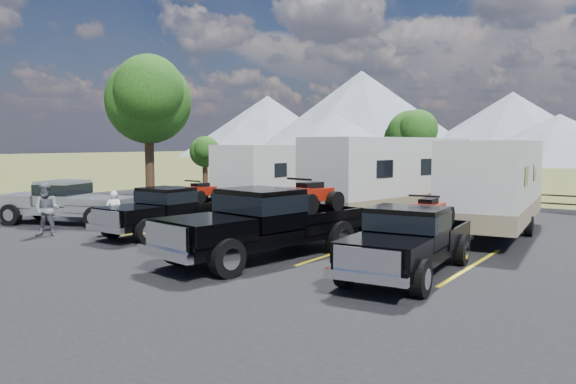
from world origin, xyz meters
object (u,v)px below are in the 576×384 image
Objects in this scene: pickup_silver at (67,201)px; rig_center at (267,221)px; rig_left at (171,209)px; trailer_left at (283,178)px; person_b at (47,209)px; tree_big_nw at (148,101)px; rig_right at (410,238)px; trailer_center at (389,179)px; trailer_right at (494,186)px; person_a at (114,212)px.

rig_center is at bearing 64.81° from pickup_silver.
rig_left is at bearing 174.09° from rig_center.
trailer_left is 4.87× the size of person_b.
rig_left is 0.92× the size of pickup_silver.
tree_big_nw reaches higher than rig_center.
trailer_left is (0.12, 7.07, 0.79)m from rig_left.
rig_right is 0.58× the size of trailer_center.
rig_left is 0.81× the size of rig_center.
person_b is at bearing 23.09° from pickup_silver.
rig_right is 9.29m from trailer_center.
rig_left is at bearing -116.43° from trailer_center.
rig_right is (17.51, -6.92, -4.62)m from tree_big_nw.
tree_big_nw is 0.76× the size of trailer_center.
trailer_right is at bearing 71.95° from rig_center.
trailer_center is at bearing 104.76° from pickup_silver.
rig_right is at bearing -21.56° from tree_big_nw.
rig_right is 15.24m from pickup_silver.
trailer_center is (5.55, 7.02, 0.95)m from rig_left.
trailer_center is (13.18, 1.26, -3.68)m from tree_big_nw.
trailer_left is at bearing -168.63° from trailer_center.
person_a is at bearing -173.11° from rig_center.
trailer_left reaches higher than rig_right.
trailer_right is (0.08, 7.59, 0.86)m from rig_right.
tree_big_nw is 10.31m from person_a.
trailer_center reaches higher than trailer_right.
trailer_center is 6.48× the size of person_a.
person_a is (-11.68, -7.65, -1.00)m from trailer_right.
person_b is (-13.11, -1.80, 0.03)m from rig_right.
pickup_silver is 3.26× the size of person_b.
rig_right is (9.88, -1.15, 0.02)m from rig_left.
rig_center is at bearing -123.90° from trailer_right.
rig_left is (7.63, -5.76, -4.63)m from tree_big_nw.
trailer_left is at bearing 9.57° from tree_big_nw.
rig_right is at bearing -5.69° from rig_left.
tree_big_nw is at bearing 82.70° from person_b.
pickup_silver is at bearing -171.09° from rig_left.
pickup_silver is (-15.32, -7.19, -0.86)m from trailer_right.
person_a is (3.63, -0.47, -0.14)m from pickup_silver.
rig_center is 0.72× the size of trailer_right.
pickup_silver is (-15.23, 0.41, -0.00)m from rig_right.
person_b is (4.39, -8.72, -4.59)m from tree_big_nw.
person_b is (-8.79, -9.98, -0.91)m from trailer_center.
pickup_silver is at bearing -132.64° from trailer_center.
person_b is at bearing 4.39° from person_a.
rig_center is at bearing -29.03° from tree_big_nw.
person_a is at bearing -102.40° from trailer_left.
tree_big_nw is at bearing -162.64° from trailer_center.
rig_center is at bearing -57.28° from trailer_left.
rig_center is 8.67m from trailer_center.
pickup_silver is 3.06m from person_b.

